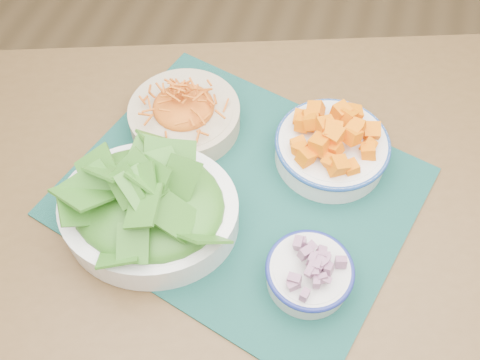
# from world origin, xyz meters

# --- Properties ---
(table) EXTENTS (1.41, 1.16, 0.75)m
(table) POSITION_xyz_m (-0.10, 0.08, 0.65)
(table) COLOR brown
(table) RESTS_ON ground
(placemat) EXTENTS (0.60, 0.53, 0.00)m
(placemat) POSITION_xyz_m (-0.18, 0.12, 0.75)
(placemat) COLOR #0B2F2B
(placemat) RESTS_ON table
(carrot_bowl) EXTENTS (0.21, 0.21, 0.07)m
(carrot_bowl) POSITION_xyz_m (-0.31, 0.22, 0.79)
(carrot_bowl) COLOR #C2B190
(carrot_bowl) RESTS_ON placemat
(squash_bowl) EXTENTS (0.18, 0.18, 0.09)m
(squash_bowl) POSITION_xyz_m (-0.06, 0.22, 0.80)
(squash_bowl) COLOR white
(squash_bowl) RESTS_ON placemat
(lettuce_bowl) EXTENTS (0.29, 0.26, 0.12)m
(lettuce_bowl) POSITION_xyz_m (-0.29, 0.03, 0.81)
(lettuce_bowl) COLOR white
(lettuce_bowl) RESTS_ON placemat
(onion_bowl) EXTENTS (0.14, 0.14, 0.06)m
(onion_bowl) POSITION_xyz_m (-0.05, 0.01, 0.79)
(onion_bowl) COLOR silver
(onion_bowl) RESTS_ON placemat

